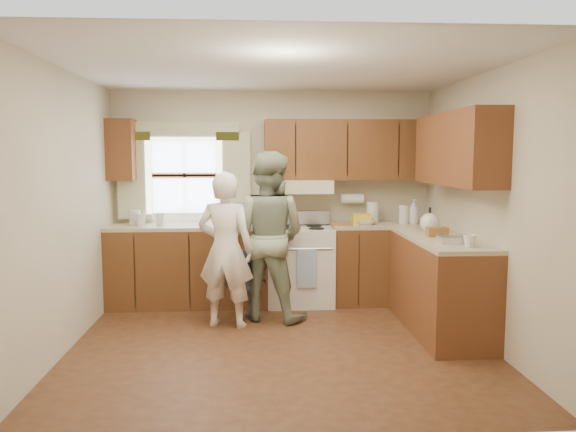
{
  "coord_description": "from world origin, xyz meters",
  "views": [
    {
      "loc": [
        -0.23,
        -5.02,
        1.74
      ],
      "look_at": [
        0.1,
        0.4,
        1.15
      ],
      "focal_mm": 35.0,
      "sensor_mm": 36.0,
      "label": 1
    }
  ],
  "objects": [
    {
      "name": "woman_left",
      "position": [
        -0.52,
        0.59,
        0.79
      ],
      "size": [
        0.65,
        0.51,
        1.58
      ],
      "primitive_type": "imported",
      "rotation": [
        0.0,
        0.0,
        2.89
      ],
      "color": "white",
      "rests_on": "ground"
    },
    {
      "name": "woman_right",
      "position": [
        -0.09,
        0.85,
        0.89
      ],
      "size": [
        1.06,
        0.95,
        1.78
      ],
      "primitive_type": "imported",
      "rotation": [
        0.0,
        0.0,
        2.75
      ],
      "color": "#1F391F",
      "rests_on": "ground"
    },
    {
      "name": "room",
      "position": [
        0.0,
        0.0,
        1.25
      ],
      "size": [
        3.8,
        3.8,
        3.8
      ],
      "color": "#442315",
      "rests_on": "ground"
    },
    {
      "name": "stove",
      "position": [
        0.3,
        1.44,
        0.47
      ],
      "size": [
        0.76,
        0.67,
        1.07
      ],
      "color": "silver",
      "rests_on": "ground"
    },
    {
      "name": "child",
      "position": [
        -0.32,
        0.79,
        0.38
      ],
      "size": [
        0.49,
        0.32,
        0.77
      ],
      "primitive_type": "imported",
      "rotation": [
        0.0,
        0.0,
        3.46
      ],
      "color": "slate",
      "rests_on": "ground"
    },
    {
      "name": "kitchen_fixtures",
      "position": [
        0.61,
        1.08,
        0.84
      ],
      "size": [
        3.8,
        2.25,
        2.15
      ],
      "color": "#3F210D",
      "rests_on": "ground"
    }
  ]
}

